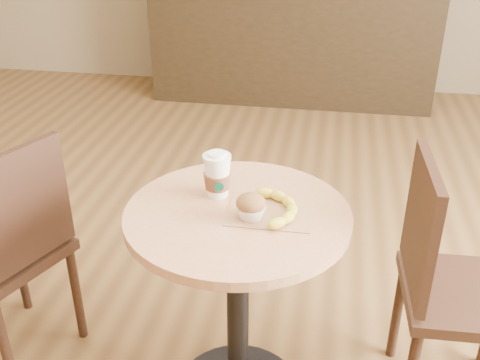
{
  "coord_description": "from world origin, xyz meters",
  "views": [
    {
      "loc": [
        0.36,
        -1.33,
        1.58
      ],
      "look_at": [
        0.11,
        0.07,
        0.83
      ],
      "focal_mm": 42.0,
      "sensor_mm": 36.0,
      "label": 1
    }
  ],
  "objects_px": {
    "banana": "(277,208)",
    "chair_right": "(448,281)",
    "coffee_cup": "(217,176)",
    "muffin": "(251,207)",
    "chair_left": "(10,248)",
    "cafe_table": "(238,277)"
  },
  "relations": [
    {
      "from": "banana",
      "to": "coffee_cup",
      "type": "bearing_deg",
      "value": 144.03
    },
    {
      "from": "muffin",
      "to": "banana",
      "type": "xyz_separation_m",
      "value": [
        0.07,
        0.04,
        -0.02
      ]
    },
    {
      "from": "coffee_cup",
      "to": "chair_left",
      "type": "bearing_deg",
      "value": 162.57
    },
    {
      "from": "chair_left",
      "to": "chair_right",
      "type": "distance_m",
      "value": 1.45
    },
    {
      "from": "muffin",
      "to": "banana",
      "type": "height_order",
      "value": "muffin"
    },
    {
      "from": "coffee_cup",
      "to": "muffin",
      "type": "bearing_deg",
      "value": -62.9
    },
    {
      "from": "cafe_table",
      "to": "muffin",
      "type": "height_order",
      "value": "muffin"
    },
    {
      "from": "banana",
      "to": "muffin",
      "type": "bearing_deg",
      "value": -162.23
    },
    {
      "from": "coffee_cup",
      "to": "muffin",
      "type": "xyz_separation_m",
      "value": [
        0.12,
        -0.12,
        -0.02
      ]
    },
    {
      "from": "chair_left",
      "to": "muffin",
      "type": "bearing_deg",
      "value": 104.26
    },
    {
      "from": "coffee_cup",
      "to": "cafe_table",
      "type": "bearing_deg",
      "value": -65.79
    },
    {
      "from": "coffee_cup",
      "to": "banana",
      "type": "relative_size",
      "value": 0.63
    },
    {
      "from": "chair_left",
      "to": "banana",
      "type": "distance_m",
      "value": 0.97
    },
    {
      "from": "cafe_table",
      "to": "banana",
      "type": "distance_m",
      "value": 0.28
    },
    {
      "from": "banana",
      "to": "chair_right",
      "type": "bearing_deg",
      "value": 0.05
    },
    {
      "from": "cafe_table",
      "to": "banana",
      "type": "bearing_deg",
      "value": 2.99
    },
    {
      "from": "chair_right",
      "to": "muffin",
      "type": "relative_size",
      "value": 10.41
    },
    {
      "from": "muffin",
      "to": "coffee_cup",
      "type": "bearing_deg",
      "value": 135.27
    },
    {
      "from": "chair_right",
      "to": "coffee_cup",
      "type": "distance_m",
      "value": 0.79
    },
    {
      "from": "coffee_cup",
      "to": "banana",
      "type": "bearing_deg",
      "value": -40.67
    },
    {
      "from": "cafe_table",
      "to": "banana",
      "type": "xyz_separation_m",
      "value": [
        0.11,
        0.01,
        0.25
      ]
    },
    {
      "from": "chair_right",
      "to": "banana",
      "type": "distance_m",
      "value": 0.62
    }
  ]
}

